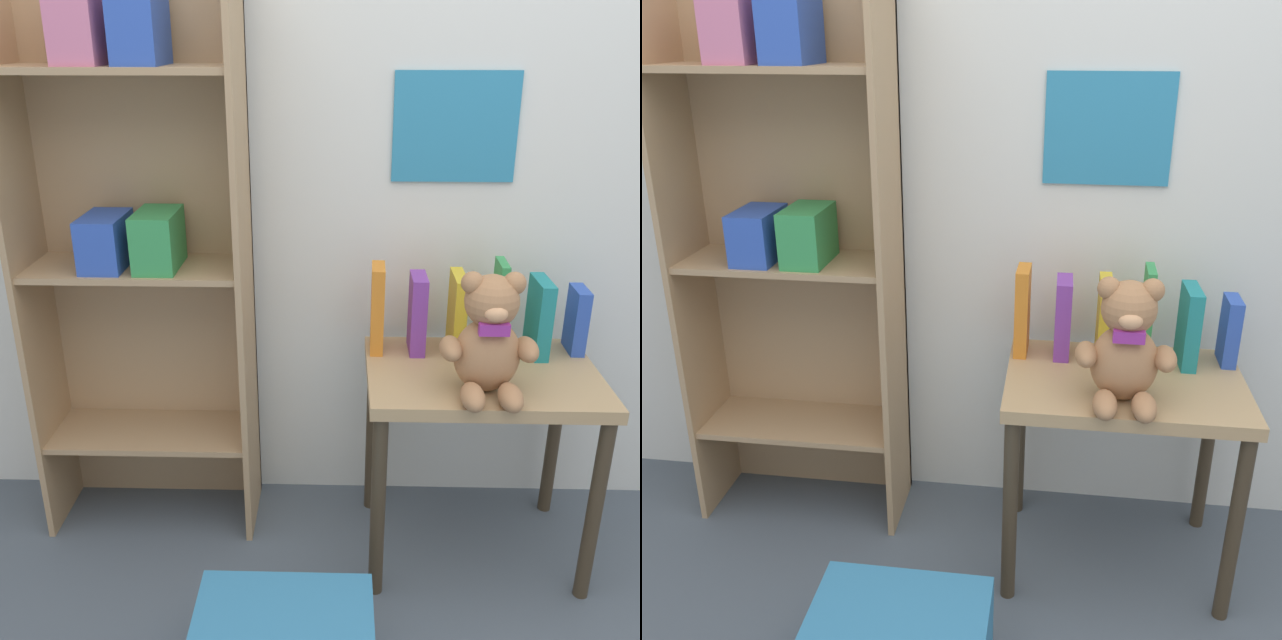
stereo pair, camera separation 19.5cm
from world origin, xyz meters
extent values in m
cube|color=silver|center=(0.00, 1.38, 1.25)|extent=(4.80, 0.06, 2.50)
cube|color=teal|center=(0.07, 1.34, 1.20)|extent=(0.35, 0.01, 0.30)
cube|color=tan|center=(-1.13, 1.19, 0.83)|extent=(0.02, 0.28, 1.67)
cube|color=tan|center=(-0.52, 1.19, 0.83)|extent=(0.02, 0.28, 1.67)
cube|color=tan|center=(-0.82, 1.32, 0.83)|extent=(0.63, 0.02, 1.67)
cube|color=tan|center=(-0.82, 1.19, 0.30)|extent=(0.60, 0.25, 0.02)
cube|color=tan|center=(-0.82, 1.19, 0.83)|extent=(0.60, 0.25, 0.02)
cube|color=tan|center=(-0.82, 1.19, 1.37)|extent=(0.60, 0.25, 0.02)
cube|color=#D17093|center=(-0.90, 1.17, 1.48)|extent=(0.11, 0.19, 0.21)
cube|color=#2D51B7|center=(-0.75, 1.17, 1.48)|extent=(0.11, 0.19, 0.20)
cube|color=#2D51B7|center=(-0.90, 1.17, 0.91)|extent=(0.11, 0.19, 0.15)
cube|color=#33934C|center=(-0.75, 1.17, 0.92)|extent=(0.11, 0.19, 0.16)
cube|color=tan|center=(0.14, 1.05, 0.58)|extent=(0.63, 0.45, 0.04)
cylinder|color=#3E3121|center=(-0.14, 0.85, 0.28)|extent=(0.04, 0.04, 0.56)
cylinder|color=#3E3121|center=(0.43, 0.85, 0.28)|extent=(0.04, 0.04, 0.56)
cylinder|color=#3E3121|center=(-0.14, 1.24, 0.28)|extent=(0.04, 0.04, 0.56)
cylinder|color=#3E3121|center=(0.43, 1.24, 0.28)|extent=(0.04, 0.04, 0.56)
ellipsoid|color=#A8754C|center=(0.13, 0.93, 0.69)|extent=(0.17, 0.13, 0.20)
sphere|color=#A8754C|center=(0.13, 0.93, 0.84)|extent=(0.14, 0.14, 0.14)
sphere|color=#A8754C|center=(0.07, 0.93, 0.89)|extent=(0.06, 0.06, 0.06)
sphere|color=#A8754C|center=(0.18, 0.93, 0.89)|extent=(0.06, 0.06, 0.06)
ellipsoid|color=tan|center=(0.13, 0.88, 0.83)|extent=(0.06, 0.04, 0.04)
ellipsoid|color=#A8754C|center=(0.03, 0.92, 0.72)|extent=(0.06, 0.11, 0.06)
ellipsoid|color=#A8754C|center=(0.22, 0.92, 0.72)|extent=(0.06, 0.11, 0.06)
ellipsoid|color=#A8754C|center=(0.08, 0.84, 0.62)|extent=(0.06, 0.12, 0.06)
ellipsoid|color=#A8754C|center=(0.17, 0.84, 0.62)|extent=(0.06, 0.12, 0.06)
cube|color=#992D93|center=(0.13, 0.88, 0.79)|extent=(0.07, 0.02, 0.03)
cube|color=orange|center=(-0.14, 1.18, 0.72)|extent=(0.04, 0.11, 0.25)
cube|color=purple|center=(-0.03, 1.18, 0.71)|extent=(0.04, 0.12, 0.23)
cube|color=gold|center=(0.09, 1.19, 0.71)|extent=(0.04, 0.15, 0.23)
cube|color=#33934C|center=(0.20, 1.17, 0.73)|extent=(0.03, 0.11, 0.27)
cube|color=teal|center=(0.32, 1.17, 0.71)|extent=(0.04, 0.14, 0.22)
cube|color=#2D51B7|center=(0.43, 1.19, 0.69)|extent=(0.04, 0.11, 0.19)
camera|label=1|loc=(-0.25, -0.72, 1.46)|focal=40.00mm
camera|label=2|loc=(-0.05, -0.70, 1.46)|focal=40.00mm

